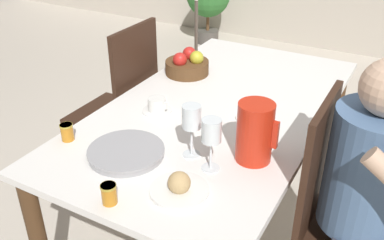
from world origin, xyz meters
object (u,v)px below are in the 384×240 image
at_px(red_pitcher, 255,132).
at_px(fruit_bowl, 187,65).
at_px(chair_opposite, 122,106).
at_px(wine_glass_juice, 192,120).
at_px(teacup_near_person, 157,106).
at_px(teacup_across, 251,113).
at_px(bread_plate, 179,187).
at_px(chair_person_side, 339,221).
at_px(jam_jar_amber, 109,193).
at_px(serving_tray, 126,152).
at_px(jam_jar_red, 67,131).
at_px(candlestick_tall, 196,33).
at_px(wine_glass_water, 211,133).
at_px(person_seated, 376,191).

xyz_separation_m(red_pitcher, fruit_bowl, (-0.62, 0.60, -0.07)).
distance_m(chair_opposite, wine_glass_juice, 0.97).
xyz_separation_m(teacup_near_person, teacup_across, (0.40, 0.14, 0.00)).
distance_m(chair_opposite, bread_plate, 1.11).
height_order(chair_opposite, fruit_bowl, chair_opposite).
bearing_deg(fruit_bowl, teacup_near_person, -78.03).
relative_size(chair_person_side, jam_jar_amber, 13.94).
relative_size(serving_tray, jam_jar_amber, 4.12).
relative_size(chair_person_side, bread_plate, 4.89).
relative_size(chair_opposite, jam_jar_red, 13.94).
xyz_separation_m(red_pitcher, bread_plate, (-0.14, -0.31, -0.10)).
height_order(jam_jar_amber, candlestick_tall, candlestick_tall).
relative_size(chair_person_side, teacup_near_person, 7.35).
xyz_separation_m(chair_opposite, wine_glass_water, (0.84, -0.56, 0.36)).
bearing_deg(chair_person_side, jam_jar_amber, -52.00).
height_order(person_seated, teacup_near_person, person_seated).
relative_size(jam_jar_amber, candlestick_tall, 0.18).
xyz_separation_m(chair_opposite, jam_jar_amber, (0.64, -0.89, 0.24)).
bearing_deg(jam_jar_amber, wine_glass_water, 58.40).
relative_size(chair_opposite, serving_tray, 3.38).
bearing_deg(chair_person_side, serving_tray, -71.14).
xyz_separation_m(teacup_near_person, jam_jar_amber, (0.21, -0.61, 0.01)).
relative_size(wine_glass_juice, fruit_bowl, 0.90).
bearing_deg(chair_opposite, teacup_across, -98.84).
distance_m(chair_opposite, fruit_bowl, 0.45).
bearing_deg(chair_opposite, serving_tray, -140.66).
height_order(bread_plate, jam_jar_amber, bread_plate).
relative_size(teacup_across, serving_tray, 0.46).
bearing_deg(wine_glass_water, chair_opposite, 146.64).
height_order(person_seated, bread_plate, person_seated).
bearing_deg(fruit_bowl, candlestick_tall, 106.01).
bearing_deg(teacup_near_person, jam_jar_red, -115.64).
height_order(wine_glass_juice, teacup_near_person, wine_glass_juice).
xyz_separation_m(red_pitcher, jam_jar_red, (-0.71, -0.24, -0.08)).
height_order(serving_tray, jam_jar_red, jam_jar_red).
xyz_separation_m(red_pitcher, teacup_near_person, (-0.53, 0.15, -0.09)).
height_order(wine_glass_water, jam_jar_red, wine_glass_water).
bearing_deg(candlestick_tall, red_pitcher, -49.88).
bearing_deg(chair_opposite, teacup_near_person, -122.62).
height_order(teacup_near_person, candlestick_tall, candlestick_tall).
bearing_deg(teacup_near_person, wine_glass_water, -34.11).
height_order(red_pitcher, bread_plate, red_pitcher).
bearing_deg(jam_jar_red, red_pitcher, 18.37).
bearing_deg(wine_glass_juice, jam_jar_red, -163.55).
relative_size(wine_glass_water, candlestick_tall, 0.52).
bearing_deg(wine_glass_water, fruit_bowl, 124.83).
height_order(chair_opposite, wine_glass_water, chair_opposite).
bearing_deg(jam_jar_amber, teacup_across, 75.88).
xyz_separation_m(chair_person_side, candlestick_tall, (-1.03, 0.76, 0.36)).
distance_m(red_pitcher, wine_glass_juice, 0.24).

